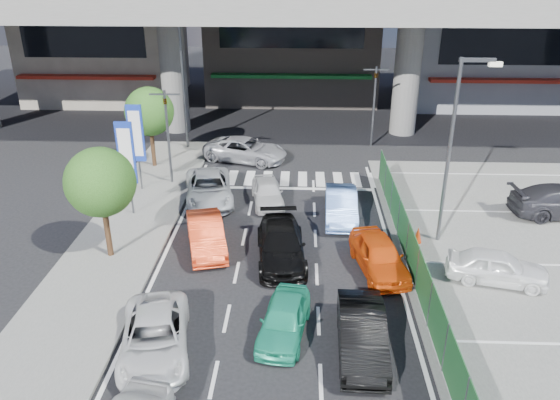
{
  "coord_description": "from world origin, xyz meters",
  "views": [
    {
      "loc": [
        0.9,
        -15.54,
        11.65
      ],
      "look_at": [
        0.01,
        6.21,
        1.76
      ],
      "focal_mm": 35.0,
      "sensor_mm": 36.0,
      "label": 1
    }
  ],
  "objects_px": {
    "street_lamp_right": "(455,138)",
    "taxi_orange_left": "(206,235)",
    "crossing_wagon_silver": "(246,150)",
    "traffic_cone": "(418,235)",
    "kei_truck_front_right": "(341,205)",
    "traffic_light_left": "(166,114)",
    "taxi_teal_mid": "(284,319)",
    "hatch_black_mid_right": "(362,334)",
    "tree_near": "(100,183)",
    "traffic_light_right": "(375,87)",
    "street_lamp_left": "(185,75)",
    "sedan_white_mid_left": "(155,337)",
    "signboard_far": "(136,136)",
    "sedan_black_mid": "(281,245)",
    "wagon_silver_front_left": "(209,188)",
    "parked_sedan_white": "(497,267)",
    "tree_far": "(149,112)",
    "sedan_white_front_mid": "(267,192)",
    "taxi_orange_right": "(379,255)",
    "signboard_near": "(126,156)"
  },
  "relations": [
    {
      "from": "parked_sedan_white",
      "to": "traffic_cone",
      "type": "distance_m",
      "value": 3.89
    },
    {
      "from": "street_lamp_right",
      "to": "traffic_light_right",
      "type": "bearing_deg",
      "value": 97.34
    },
    {
      "from": "hatch_black_mid_right",
      "to": "crossing_wagon_silver",
      "type": "xyz_separation_m",
      "value": [
        -5.41,
        17.39,
        0.01
      ]
    },
    {
      "from": "wagon_silver_front_left",
      "to": "sedan_black_mid",
      "type": "bearing_deg",
      "value": -66.79
    },
    {
      "from": "signboard_far",
      "to": "sedan_black_mid",
      "type": "bearing_deg",
      "value": -41.6
    },
    {
      "from": "hatch_black_mid_right",
      "to": "traffic_cone",
      "type": "bearing_deg",
      "value": 68.05
    },
    {
      "from": "street_lamp_right",
      "to": "kei_truck_front_right",
      "type": "height_order",
      "value": "street_lamp_right"
    },
    {
      "from": "taxi_orange_right",
      "to": "wagon_silver_front_left",
      "type": "xyz_separation_m",
      "value": [
        -7.85,
        6.44,
        0.0
      ]
    },
    {
      "from": "crossing_wagon_silver",
      "to": "street_lamp_right",
      "type": "bearing_deg",
      "value": -118.57
    },
    {
      "from": "crossing_wagon_silver",
      "to": "wagon_silver_front_left",
      "type": "bearing_deg",
      "value": -175.12
    },
    {
      "from": "signboard_far",
      "to": "taxi_orange_left",
      "type": "height_order",
      "value": "signboard_far"
    },
    {
      "from": "traffic_light_right",
      "to": "street_lamp_left",
      "type": "height_order",
      "value": "street_lamp_left"
    },
    {
      "from": "signboard_far",
      "to": "tree_near",
      "type": "height_order",
      "value": "tree_near"
    },
    {
      "from": "taxi_teal_mid",
      "to": "crossing_wagon_silver",
      "type": "relative_size",
      "value": 0.71
    },
    {
      "from": "crossing_wagon_silver",
      "to": "traffic_cone",
      "type": "height_order",
      "value": "crossing_wagon_silver"
    },
    {
      "from": "tree_near",
      "to": "taxi_orange_left",
      "type": "bearing_deg",
      "value": 12.68
    },
    {
      "from": "street_lamp_right",
      "to": "sedan_black_mid",
      "type": "height_order",
      "value": "street_lamp_right"
    },
    {
      "from": "signboard_far",
      "to": "traffic_cone",
      "type": "relative_size",
      "value": 6.41
    },
    {
      "from": "traffic_light_left",
      "to": "crossing_wagon_silver",
      "type": "height_order",
      "value": "traffic_light_left"
    },
    {
      "from": "sedan_black_mid",
      "to": "signboard_near",
      "type": "bearing_deg",
      "value": 146.86
    },
    {
      "from": "tree_far",
      "to": "taxi_teal_mid",
      "type": "bearing_deg",
      "value": -61.7
    },
    {
      "from": "taxi_orange_right",
      "to": "crossing_wagon_silver",
      "type": "xyz_separation_m",
      "value": [
        -6.56,
        12.43,
        0.01
      ]
    },
    {
      "from": "signboard_far",
      "to": "sedan_white_front_mid",
      "type": "bearing_deg",
      "value": -10.87
    },
    {
      "from": "street_lamp_right",
      "to": "sedan_white_front_mid",
      "type": "bearing_deg",
      "value": 155.14
    },
    {
      "from": "wagon_silver_front_left",
      "to": "parked_sedan_white",
      "type": "bearing_deg",
      "value": -41.41
    },
    {
      "from": "sedan_white_mid_left",
      "to": "kei_truck_front_right",
      "type": "bearing_deg",
      "value": 45.99
    },
    {
      "from": "tree_near",
      "to": "traffic_cone",
      "type": "bearing_deg",
      "value": 7.53
    },
    {
      "from": "traffic_light_left",
      "to": "crossing_wagon_silver",
      "type": "bearing_deg",
      "value": 46.12
    },
    {
      "from": "street_lamp_right",
      "to": "tree_far",
      "type": "relative_size",
      "value": 1.67
    },
    {
      "from": "hatch_black_mid_right",
      "to": "kei_truck_front_right",
      "type": "bearing_deg",
      "value": 91.88
    },
    {
      "from": "kei_truck_front_right",
      "to": "sedan_white_mid_left",
      "type": "bearing_deg",
      "value": -121.37
    },
    {
      "from": "traffic_light_left",
      "to": "traffic_light_right",
      "type": "height_order",
      "value": "same"
    },
    {
      "from": "signboard_near",
      "to": "sedan_white_front_mid",
      "type": "bearing_deg",
      "value": 14.74
    },
    {
      "from": "taxi_orange_left",
      "to": "traffic_light_left",
      "type": "bearing_deg",
      "value": 98.92
    },
    {
      "from": "taxi_teal_mid",
      "to": "sedan_black_mid",
      "type": "relative_size",
      "value": 0.75
    },
    {
      "from": "signboard_far",
      "to": "sedan_white_mid_left",
      "type": "distance_m",
      "value": 13.7
    },
    {
      "from": "traffic_light_left",
      "to": "signboard_far",
      "type": "distance_m",
      "value": 1.93
    },
    {
      "from": "tree_far",
      "to": "wagon_silver_front_left",
      "type": "height_order",
      "value": "tree_far"
    },
    {
      "from": "traffic_light_left",
      "to": "crossing_wagon_silver",
      "type": "xyz_separation_m",
      "value": [
        3.71,
        3.85,
        -3.23
      ]
    },
    {
      "from": "street_lamp_left",
      "to": "sedan_black_mid",
      "type": "height_order",
      "value": "street_lamp_left"
    },
    {
      "from": "street_lamp_right",
      "to": "signboard_near",
      "type": "height_order",
      "value": "street_lamp_right"
    },
    {
      "from": "traffic_cone",
      "to": "traffic_light_left",
      "type": "bearing_deg",
      "value": 152.89
    },
    {
      "from": "tree_near",
      "to": "hatch_black_mid_right",
      "type": "distance_m",
      "value": 11.68
    },
    {
      "from": "street_lamp_right",
      "to": "street_lamp_left",
      "type": "bearing_deg",
      "value": 138.37
    },
    {
      "from": "signboard_far",
      "to": "sedan_white_mid_left",
      "type": "bearing_deg",
      "value": -72.79
    },
    {
      "from": "street_lamp_right",
      "to": "traffic_light_left",
      "type": "bearing_deg",
      "value": 155.84
    },
    {
      "from": "traffic_light_right",
      "to": "street_lamp_right",
      "type": "height_order",
      "value": "street_lamp_right"
    },
    {
      "from": "wagon_silver_front_left",
      "to": "kei_truck_front_right",
      "type": "height_order",
      "value": "same"
    },
    {
      "from": "street_lamp_right",
      "to": "taxi_orange_left",
      "type": "relative_size",
      "value": 1.93
    },
    {
      "from": "taxi_teal_mid",
      "to": "hatch_black_mid_right",
      "type": "height_order",
      "value": "hatch_black_mid_right"
    }
  ]
}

